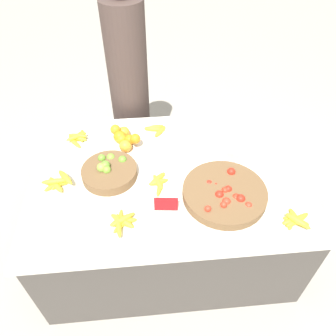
% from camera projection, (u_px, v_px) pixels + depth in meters
% --- Properties ---
extents(ground_plane, '(12.00, 12.00, 0.00)m').
position_uv_depth(ground_plane, '(168.00, 237.00, 2.45)').
color(ground_plane, '#ADA599').
extents(market_table, '(1.63, 1.16, 0.68)m').
position_uv_depth(market_table, '(168.00, 209.00, 2.21)').
color(market_table, '#4C4742').
rests_on(market_table, ground_plane).
extents(lime_bowl, '(0.33, 0.33, 0.11)m').
position_uv_depth(lime_bowl, '(110.00, 171.00, 1.94)').
color(lime_bowl, brown).
rests_on(lime_bowl, market_table).
extents(tomato_basket, '(0.47, 0.47, 0.08)m').
position_uv_depth(tomato_basket, '(224.00, 193.00, 1.82)').
color(tomato_basket, brown).
rests_on(tomato_basket, market_table).
extents(orange_pile, '(0.19, 0.22, 0.11)m').
position_uv_depth(orange_pile, '(124.00, 138.00, 2.14)').
color(orange_pile, orange).
rests_on(orange_pile, market_table).
extents(metal_bowl, '(0.37, 0.37, 0.08)m').
position_uv_depth(metal_bowl, '(237.00, 140.00, 2.13)').
color(metal_bowl, silver).
rests_on(metal_bowl, market_table).
extents(price_sign, '(0.13, 0.02, 0.10)m').
position_uv_depth(price_sign, '(166.00, 204.00, 1.74)').
color(price_sign, red).
rests_on(price_sign, market_table).
extents(banana_bunch_front_left, '(0.12, 0.19, 0.03)m').
position_uv_depth(banana_bunch_front_left, '(158.00, 182.00, 1.90)').
color(banana_bunch_front_left, yellow).
rests_on(banana_bunch_front_left, market_table).
extents(banana_bunch_front_center, '(0.16, 0.13, 0.03)m').
position_uv_depth(banana_bunch_front_center, '(156.00, 129.00, 2.25)').
color(banana_bunch_front_center, yellow).
rests_on(banana_bunch_front_center, market_table).
extents(banana_bunch_back_center, '(0.14, 0.19, 0.05)m').
position_uv_depth(banana_bunch_back_center, '(78.00, 138.00, 2.18)').
color(banana_bunch_back_center, yellow).
rests_on(banana_bunch_back_center, market_table).
extents(banana_bunch_middle_left, '(0.19, 0.17, 0.06)m').
position_uv_depth(banana_bunch_middle_left, '(58.00, 182.00, 1.88)').
color(banana_bunch_middle_left, yellow).
rests_on(banana_bunch_middle_left, market_table).
extents(banana_bunch_middle_right, '(0.15, 0.19, 0.05)m').
position_uv_depth(banana_bunch_middle_right, '(122.00, 221.00, 1.70)').
color(banana_bunch_middle_right, yellow).
rests_on(banana_bunch_middle_right, market_table).
extents(banana_bunch_front_right, '(0.17, 0.16, 0.06)m').
position_uv_depth(banana_bunch_front_right, '(296.00, 220.00, 1.70)').
color(banana_bunch_front_right, yellow).
rests_on(banana_bunch_front_right, market_table).
extents(vendor_person, '(0.29, 0.29, 1.58)m').
position_uv_depth(vendor_person, '(130.00, 95.00, 2.49)').
color(vendor_person, '#473833').
rests_on(vendor_person, ground_plane).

